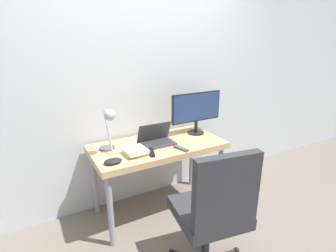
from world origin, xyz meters
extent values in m
plane|color=#70665B|center=(0.00, 0.00, 0.00)|extent=(12.00, 12.00, 0.00)
cube|color=silver|center=(0.00, 0.71, 1.30)|extent=(8.00, 0.05, 2.60)
cube|color=tan|center=(0.00, 0.32, 0.73)|extent=(1.30, 0.65, 0.06)
cylinder|color=gray|center=(-0.59, 0.06, 0.35)|extent=(0.05, 0.05, 0.70)
cylinder|color=gray|center=(0.59, 0.06, 0.35)|extent=(0.05, 0.05, 0.70)
cylinder|color=gray|center=(-0.59, 0.59, 0.35)|extent=(0.05, 0.05, 0.70)
cylinder|color=gray|center=(0.59, 0.59, 0.35)|extent=(0.05, 0.05, 0.70)
cube|color=#38383D|center=(-0.01, 0.31, 0.77)|extent=(0.35, 0.21, 0.02)
cube|color=#2D2D33|center=(-0.01, 0.31, 0.78)|extent=(0.29, 0.12, 0.00)
cube|color=#38383D|center=(-0.01, 0.37, 0.87)|extent=(0.35, 0.09, 0.19)
cube|color=silver|center=(-0.01, 0.37, 0.87)|extent=(0.31, 0.07, 0.17)
cylinder|color=black|center=(0.51, 0.40, 0.76)|extent=(0.18, 0.18, 0.01)
cylinder|color=black|center=(0.51, 0.40, 0.84)|extent=(0.04, 0.04, 0.14)
cube|color=black|center=(0.51, 0.40, 1.05)|extent=(0.60, 0.02, 0.31)
cube|color=navy|center=(0.51, 0.39, 1.05)|extent=(0.58, 0.00, 0.29)
cylinder|color=#4C4C51|center=(-0.47, 0.45, 0.76)|extent=(0.14, 0.14, 0.02)
cylinder|color=#99999E|center=(-0.47, 0.36, 0.95)|extent=(0.02, 0.18, 0.37)
sphere|color=#B2B2B7|center=(-0.47, 0.28, 1.13)|extent=(0.10, 0.10, 0.10)
sphere|color=black|center=(0.30, -0.54, 0.03)|extent=(0.05, 0.05, 0.05)
sphere|color=black|center=(0.15, -0.24, 0.03)|extent=(0.05, 0.05, 0.05)
cylinder|color=black|center=(0.08, -0.37, 0.03)|extent=(0.16, 0.27, 0.03)
sphere|color=black|center=(-0.19, -0.29, 0.03)|extent=(0.05, 0.05, 0.05)
cylinder|color=#2D2D33|center=(0.01, -0.50, 0.25)|extent=(0.04, 0.04, 0.39)
cube|color=#2D2D33|center=(0.01, -0.50, 0.49)|extent=(0.57, 0.57, 0.09)
cube|color=#2D2D33|center=(-0.02, -0.71, 0.79)|extent=(0.48, 0.14, 0.52)
cube|color=gold|center=(-0.29, 0.19, 0.77)|extent=(0.19, 0.15, 0.02)
cube|color=silver|center=(-0.29, 0.20, 0.80)|extent=(0.20, 0.21, 0.03)
cube|color=black|center=(-0.15, 0.15, 0.77)|extent=(0.09, 0.18, 0.02)
cube|color=#4C4C51|center=(0.13, 0.09, 0.77)|extent=(0.08, 0.17, 0.02)
ellipsoid|color=black|center=(-0.52, 0.12, 0.78)|extent=(0.15, 0.10, 0.04)
camera|label=1|loc=(-1.08, -1.83, 1.74)|focal=28.00mm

